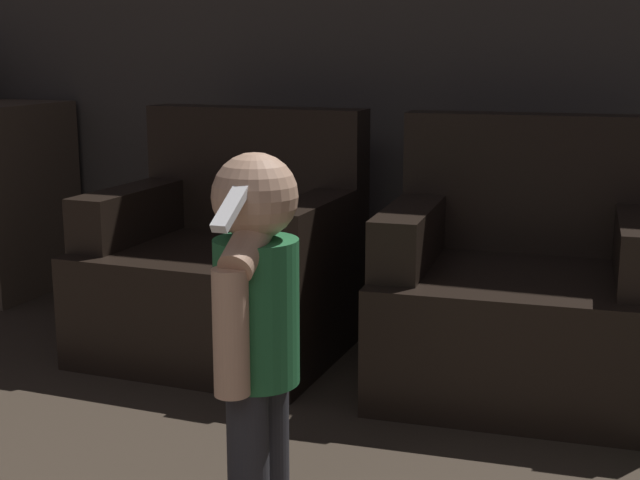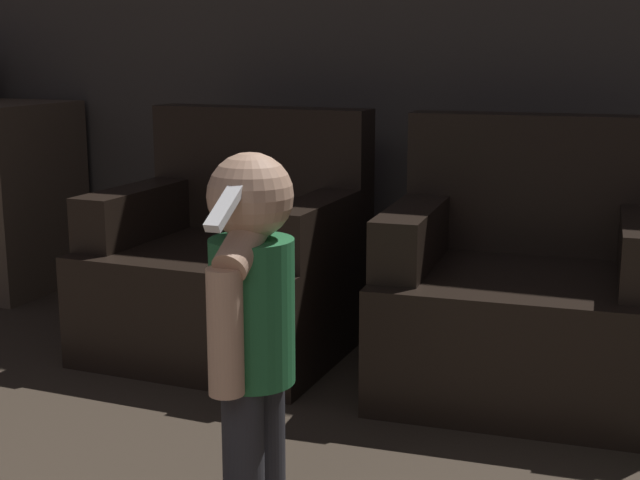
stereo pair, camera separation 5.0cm
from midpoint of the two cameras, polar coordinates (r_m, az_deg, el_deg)
wall_back at (r=3.84m, az=9.91°, el=14.39°), size 8.40×0.05×2.60m
armchair_left at (r=3.45m, az=-6.35°, el=-1.75°), size 0.93×0.84×0.91m
armchair_right at (r=3.13m, az=12.27°, el=-3.40°), size 0.96×0.87×0.91m
person_toddler at (r=2.09m, az=-4.85°, el=-4.64°), size 0.20×0.35×0.91m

